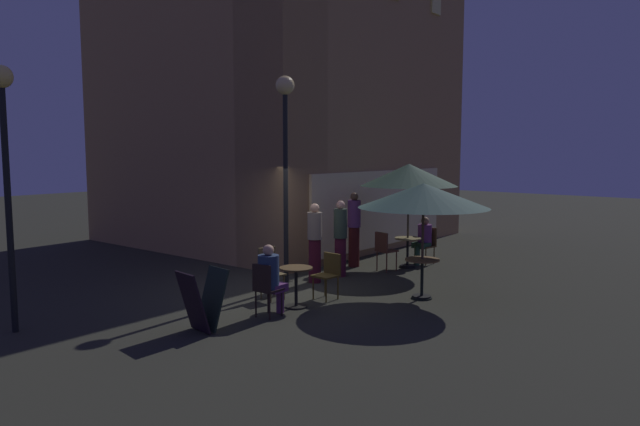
{
  "coord_description": "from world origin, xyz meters",
  "views": [
    {
      "loc": [
        -8.67,
        -7.98,
        2.89
      ],
      "look_at": [
        1.14,
        0.03,
        1.51
      ],
      "focal_mm": 32.95,
      "sensor_mm": 36.0,
      "label": 1
    }
  ],
  "objects_px": {
    "street_lamp_near_corner": "(285,130)",
    "cafe_table_2": "(296,281)",
    "cafe_chair_1": "(384,248)",
    "cafe_table_0": "(422,271)",
    "patron_standing_3": "(354,229)",
    "patron_seated_1": "(270,275)",
    "cafe_chair_2": "(329,271)",
    "patron_standing_4": "(340,238)",
    "cafe_table_1": "(408,247)",
    "patio_umbrella_0": "(424,196)",
    "menu_sandwich_board": "(203,300)",
    "street_lamp_down_street": "(4,140)",
    "patron_seated_0": "(423,237)",
    "cafe_chair_0": "(427,242)",
    "cafe_chair_4": "(265,285)",
    "patio_umbrella_1": "(409,175)",
    "cafe_chair_3": "(270,268)",
    "patron_standing_2": "(315,243)"
  },
  "relations": [
    {
      "from": "cafe_chair_1",
      "to": "patron_standing_4",
      "type": "xyz_separation_m",
      "value": [
        -1.08,
        0.48,
        0.31
      ]
    },
    {
      "from": "cafe_chair_0",
      "to": "cafe_chair_2",
      "type": "bearing_deg",
      "value": 11.36
    },
    {
      "from": "cafe_table_1",
      "to": "patio_umbrella_0",
      "type": "relative_size",
      "value": 0.29
    },
    {
      "from": "cafe_table_0",
      "to": "patron_standing_3",
      "type": "height_order",
      "value": "patron_standing_3"
    },
    {
      "from": "patron_seated_0",
      "to": "patron_standing_3",
      "type": "bearing_deg",
      "value": -32.48
    },
    {
      "from": "cafe_chair_4",
      "to": "patio_umbrella_1",
      "type": "bearing_deg",
      "value": 1.41
    },
    {
      "from": "cafe_chair_0",
      "to": "cafe_chair_2",
      "type": "relative_size",
      "value": 1.04
    },
    {
      "from": "patron_standing_4",
      "to": "patron_standing_2",
      "type": "bearing_deg",
      "value": -59.34
    },
    {
      "from": "cafe_table_2",
      "to": "patron_seated_0",
      "type": "relative_size",
      "value": 0.62
    },
    {
      "from": "cafe_table_2",
      "to": "patron_standing_4",
      "type": "bearing_deg",
      "value": 20.46
    },
    {
      "from": "cafe_chair_3",
      "to": "patio_umbrella_0",
      "type": "bearing_deg",
      "value": 49.49
    },
    {
      "from": "cafe_chair_2",
      "to": "cafe_table_1",
      "type": "bearing_deg",
      "value": -169.91
    },
    {
      "from": "street_lamp_down_street",
      "to": "cafe_chair_0",
      "type": "xyz_separation_m",
      "value": [
        9.18,
        -2.28,
        -2.49
      ]
    },
    {
      "from": "cafe_chair_0",
      "to": "patron_standing_4",
      "type": "relative_size",
      "value": 0.53
    },
    {
      "from": "cafe_chair_1",
      "to": "patron_standing_4",
      "type": "relative_size",
      "value": 0.54
    },
    {
      "from": "cafe_table_1",
      "to": "patron_seated_1",
      "type": "relative_size",
      "value": 0.58
    },
    {
      "from": "cafe_table_0",
      "to": "patron_standing_3",
      "type": "bearing_deg",
      "value": 59.17
    },
    {
      "from": "cafe_table_0",
      "to": "cafe_chair_3",
      "type": "distance_m",
      "value": 2.96
    },
    {
      "from": "cafe_chair_2",
      "to": "cafe_chair_4",
      "type": "bearing_deg",
      "value": 3.12
    },
    {
      "from": "cafe_table_1",
      "to": "patron_standing_2",
      "type": "height_order",
      "value": "patron_standing_2"
    },
    {
      "from": "cafe_table_1",
      "to": "patron_seated_0",
      "type": "xyz_separation_m",
      "value": [
        0.62,
        -0.08,
        0.18
      ]
    },
    {
      "from": "street_lamp_down_street",
      "to": "patron_standing_2",
      "type": "height_order",
      "value": "street_lamp_down_street"
    },
    {
      "from": "patio_umbrella_0",
      "to": "patron_seated_0",
      "type": "distance_m",
      "value": 3.77
    },
    {
      "from": "patio_umbrella_0",
      "to": "patron_standing_4",
      "type": "height_order",
      "value": "patio_umbrella_0"
    },
    {
      "from": "menu_sandwich_board",
      "to": "cafe_table_2",
      "type": "distance_m",
      "value": 2.02
    },
    {
      "from": "street_lamp_down_street",
      "to": "patron_seated_0",
      "type": "height_order",
      "value": "street_lamp_down_street"
    },
    {
      "from": "cafe_chair_0",
      "to": "cafe_chair_2",
      "type": "distance_m",
      "value": 4.39
    },
    {
      "from": "menu_sandwich_board",
      "to": "patio_umbrella_0",
      "type": "relative_size",
      "value": 0.39
    },
    {
      "from": "patron_seated_0",
      "to": "patron_standing_2",
      "type": "distance_m",
      "value": 3.43
    },
    {
      "from": "street_lamp_near_corner",
      "to": "cafe_table_2",
      "type": "distance_m",
      "value": 3.19
    },
    {
      "from": "cafe_chair_0",
      "to": "patron_standing_2",
      "type": "bearing_deg",
      "value": -5.49
    },
    {
      "from": "menu_sandwich_board",
      "to": "cafe_chair_2",
      "type": "relative_size",
      "value": 1.11
    },
    {
      "from": "cafe_table_2",
      "to": "cafe_chair_0",
      "type": "bearing_deg",
      "value": 2.35
    },
    {
      "from": "patron_standing_3",
      "to": "patron_standing_4",
      "type": "bearing_deg",
      "value": 52.11
    },
    {
      "from": "patron_standing_4",
      "to": "patron_standing_3",
      "type": "bearing_deg",
      "value": 144.98
    },
    {
      "from": "street_lamp_down_street",
      "to": "cafe_chair_4",
      "type": "bearing_deg",
      "value": -39.34
    },
    {
      "from": "cafe_table_1",
      "to": "patron_seated_0",
      "type": "bearing_deg",
      "value": -7.72
    },
    {
      "from": "street_lamp_down_street",
      "to": "cafe_chair_0",
      "type": "distance_m",
      "value": 9.78
    },
    {
      "from": "cafe_table_1",
      "to": "cafe_table_0",
      "type": "bearing_deg",
      "value": -144.01
    },
    {
      "from": "patron_seated_0",
      "to": "patron_seated_1",
      "type": "distance_m",
      "value": 5.82
    },
    {
      "from": "street_lamp_near_corner",
      "to": "patron_seated_1",
      "type": "distance_m",
      "value": 3.31
    },
    {
      "from": "cafe_chair_2",
      "to": "cafe_chair_3",
      "type": "height_order",
      "value": "cafe_chair_3"
    },
    {
      "from": "cafe_chair_2",
      "to": "patron_standing_4",
      "type": "bearing_deg",
      "value": -145.1
    },
    {
      "from": "cafe_table_0",
      "to": "cafe_chair_3",
      "type": "bearing_deg",
      "value": 129.44
    },
    {
      "from": "cafe_chair_2",
      "to": "patron_seated_1",
      "type": "relative_size",
      "value": 0.7
    },
    {
      "from": "patio_umbrella_0",
      "to": "patron_standing_3",
      "type": "distance_m",
      "value": 3.51
    },
    {
      "from": "cafe_table_0",
      "to": "patron_standing_4",
      "type": "relative_size",
      "value": 0.45
    },
    {
      "from": "cafe_table_1",
      "to": "patron_standing_3",
      "type": "bearing_deg",
      "value": 124.91
    },
    {
      "from": "street_lamp_near_corner",
      "to": "cafe_chair_1",
      "type": "xyz_separation_m",
      "value": [
        2.7,
        -0.67,
        -2.71
      ]
    },
    {
      "from": "patio_umbrella_1",
      "to": "cafe_chair_0",
      "type": "relative_size",
      "value": 2.78
    }
  ]
}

